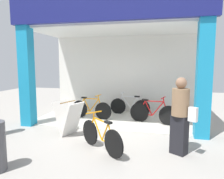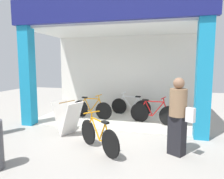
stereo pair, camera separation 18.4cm
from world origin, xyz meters
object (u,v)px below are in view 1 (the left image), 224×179
pedestrian_0 (180,114)px  bicycle_inside_0 (153,113)px  sandwich_board_sign (68,118)px  bicycle_inside_2 (130,106)px  bicycle_parked_0 (101,136)px  bicycle_inside_1 (91,109)px

pedestrian_0 → bicycle_inside_0: bearing=105.8°
bicycle_inside_0 → sandwich_board_sign: bearing=-144.6°
sandwich_board_sign → pedestrian_0: size_ratio=0.56×
bicycle_inside_2 → bicycle_parked_0: (-0.16, -3.49, -0.00)m
bicycle_inside_0 → pedestrian_0: 2.39m
bicycle_parked_0 → sandwich_board_sign: size_ratio=1.29×
bicycle_inside_0 → bicycle_inside_1: 2.23m
bicycle_inside_2 → pedestrian_0: pedestrian_0 is taller
bicycle_inside_1 → pedestrian_0: bearing=-40.5°
sandwich_board_sign → bicycle_inside_0: bearing=35.4°
bicycle_inside_2 → pedestrian_0: bearing=-64.4°
bicycle_inside_1 → bicycle_inside_2: 1.53m
bicycle_inside_2 → sandwich_board_sign: 2.96m
bicycle_inside_0 → bicycle_inside_1: bearing=175.1°
bicycle_inside_0 → pedestrian_0: (0.63, -2.24, 0.52)m
bicycle_inside_2 → bicycle_inside_1: bearing=-147.7°
bicycle_inside_1 → bicycle_inside_0: bearing=-4.9°
bicycle_parked_0 → sandwich_board_sign: (-1.18, 0.86, 0.13)m
bicycle_inside_0 → bicycle_inside_1: (-2.22, 0.19, -0.01)m
bicycle_inside_2 → bicycle_inside_0: bearing=-47.6°
bicycle_inside_2 → sandwich_board_sign: (-1.35, -2.63, 0.13)m
bicycle_inside_0 → pedestrian_0: pedestrian_0 is taller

